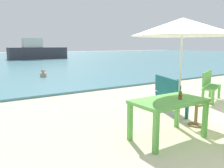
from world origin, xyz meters
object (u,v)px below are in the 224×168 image
beer_bottle_amber (180,94)px  side_table_wood (196,110)px  bench_green_left (210,84)px  boat_sailboat (37,52)px  picnic_table_green (169,105)px  swimmer_person (43,74)px  bench_teal_center (169,93)px  patio_umbrella (183,27)px

beer_bottle_amber → side_table_wood: bearing=17.4°
bench_green_left → boat_sailboat: bearing=86.5°
picnic_table_green → swimmer_person: size_ratio=3.41×
swimmer_person → boat_sailboat: size_ratio=0.06×
swimmer_person → bench_teal_center: bearing=-84.9°
side_table_wood → bench_teal_center: bench_teal_center is taller
patio_umbrella → bench_teal_center: 1.89m
beer_bottle_amber → bench_green_left: 3.56m
side_table_wood → bench_teal_center: bearing=78.9°
boat_sailboat → swimmer_person: bearing=-104.7°
patio_umbrella → bench_green_left: patio_umbrella is taller
beer_bottle_amber → patio_umbrella: bearing=42.0°
bench_green_left → swimmer_person: size_ratio=3.03×
beer_bottle_amber → bench_teal_center: 1.70m
picnic_table_green → beer_bottle_amber: bearing=-29.8°
beer_bottle_amber → swimmer_person: bearing=88.0°
side_table_wood → bench_green_left: bench_green_left is taller
picnic_table_green → bench_teal_center: bearing=43.0°
beer_bottle_amber → bench_green_left: bearing=25.7°
picnic_table_green → patio_umbrella: patio_umbrella is taller
beer_bottle_amber → patio_umbrella: (0.47, 0.42, 1.26)m
boat_sailboat → bench_teal_center: bearing=-98.3°
picnic_table_green → swimmer_person: picnic_table_green is taller
bench_green_left → boat_sailboat: 24.73m
picnic_table_green → bench_green_left: size_ratio=1.13×
patio_umbrella → picnic_table_green: bearing=-154.0°
patio_umbrella → bench_green_left: size_ratio=1.85×
side_table_wood → swimmer_person: side_table_wood is taller
picnic_table_green → bench_teal_center: size_ratio=1.12×
side_table_wood → bench_green_left: 2.65m
patio_umbrella → swimmer_person: (-0.14, 9.14, -1.88)m
bench_teal_center → bench_green_left: (2.13, 0.26, 0.00)m
patio_umbrella → bench_green_left: 3.34m
beer_bottle_amber → bench_teal_center: (1.07, 1.28, -0.31)m
bench_teal_center → swimmer_person: 8.32m
swimmer_person → boat_sailboat: bearing=75.3°
boat_sailboat → side_table_wood: bearing=-98.4°
boat_sailboat → beer_bottle_amber: bearing=-100.2°
bench_teal_center → side_table_wood: bearing=-101.1°
bench_teal_center → swimmer_person: bearing=95.1°
beer_bottle_amber → side_table_wood: beer_bottle_amber is taller
side_table_wood → boat_sailboat: (3.83, 25.95, 0.62)m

